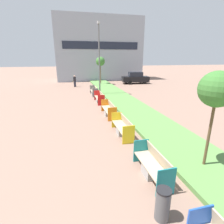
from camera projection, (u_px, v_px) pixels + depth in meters
planter_grass_strip at (152, 123)px, 11.11m from camera, size 2.80×120.00×0.18m
building_backdrop at (99, 50)px, 31.97m from camera, size 15.28×5.34×10.86m
bench_teal_frame at (152, 167)px, 6.18m from camera, size 0.65×1.98×0.94m
bench_yellow_frame at (123, 128)px, 9.52m from camera, size 0.65×2.24×0.94m
bench_orange_frame at (109, 111)px, 12.65m from camera, size 0.65×2.41×0.94m
bench_red_frame at (100, 99)px, 16.36m from camera, size 0.65×2.28×0.94m
bench_grey_frame at (94, 92)px, 19.59m from camera, size 0.65×2.28×0.94m
litter_bin at (163, 204)px, 4.48m from camera, size 0.39×0.39×0.91m
street_lamp_post at (99, 57)px, 18.44m from camera, size 0.24×0.44×7.50m
sapling_tree_near at (217, 90)px, 5.80m from camera, size 1.23×1.23×3.66m
sapling_tree_far at (100, 62)px, 26.26m from camera, size 1.35×1.35×4.16m
pedestrian_walking at (75, 81)px, 24.92m from camera, size 0.53×0.24×1.65m
parked_car_distant at (135, 78)px, 28.05m from camera, size 4.38×2.24×1.86m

